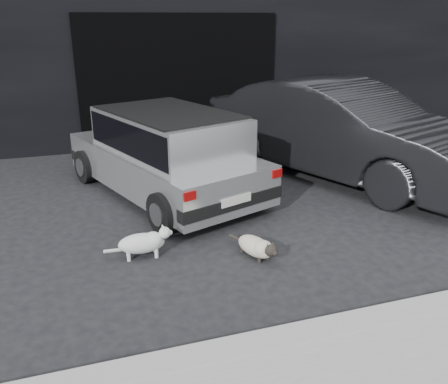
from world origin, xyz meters
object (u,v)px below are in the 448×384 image
object	(u,v)px
cat_siamese	(258,247)
cat_white	(145,242)
second_car	(341,130)
silver_hatchback	(166,149)

from	to	relation	value
cat_siamese	cat_white	xyz separation A→B (m)	(-1.19, 0.41, 0.05)
second_car	cat_siamese	bearing A→B (deg)	-159.60
silver_hatchback	cat_siamese	bearing A→B (deg)	-96.11
silver_hatchback	second_car	xyz separation A→B (m)	(2.91, 0.00, 0.09)
second_car	cat_siamese	world-z (taller)	second_car
silver_hatchback	cat_siamese	distance (m)	2.42
silver_hatchback	cat_siamese	xyz separation A→B (m)	(0.54, -2.29, -0.58)
cat_siamese	cat_white	distance (m)	1.26
second_car	cat_siamese	xyz separation A→B (m)	(-2.37, -2.29, -0.66)
cat_siamese	second_car	bearing A→B (deg)	-153.67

